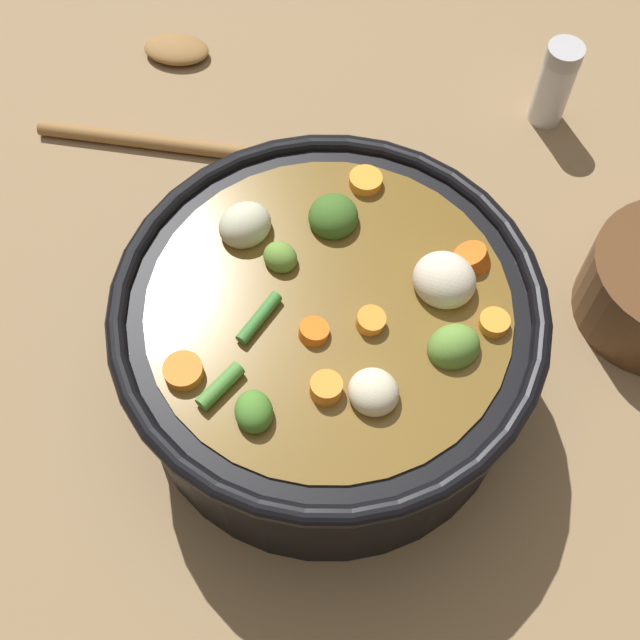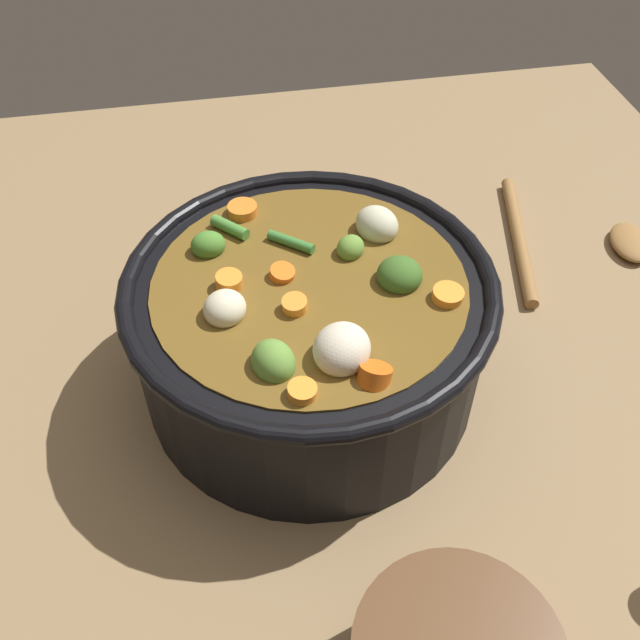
{
  "view_description": "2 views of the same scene",
  "coord_description": "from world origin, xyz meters",
  "views": [
    {
      "loc": [
        -0.3,
        0.03,
        0.65
      ],
      "look_at": [
        0.0,
        0.01,
        0.1
      ],
      "focal_mm": 47.55,
      "sensor_mm": 36.0,
      "label": 1
    },
    {
      "loc": [
        -0.07,
        -0.43,
        0.53
      ],
      "look_at": [
        0.01,
        -0.02,
        0.1
      ],
      "focal_mm": 40.34,
      "sensor_mm": 36.0,
      "label": 2
    }
  ],
  "objects": [
    {
      "name": "cooking_pot",
      "position": [
        0.0,
        -0.0,
        0.07
      ],
      "size": [
        0.32,
        0.32,
        0.15
      ],
      "color": "black",
      "rests_on": "ground_plane"
    },
    {
      "name": "ground_plane",
      "position": [
        0.0,
        0.0,
        0.0
      ],
      "size": [
        1.1,
        1.1,
        0.0
      ],
      "primitive_type": "plane",
      "color": "#8C704C"
    },
    {
      "name": "salt_shaker",
      "position": [
        0.27,
        -0.25,
        0.05
      ],
      "size": [
        0.03,
        0.03,
        0.09
      ],
      "color": "silver",
      "rests_on": "ground_plane"
    },
    {
      "name": "wooden_spoon",
      "position": [
        0.33,
        0.14,
        0.01
      ],
      "size": [
        0.19,
        0.21,
        0.02
      ],
      "color": "olive",
      "rests_on": "ground_plane"
    }
  ]
}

